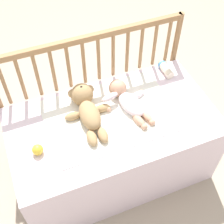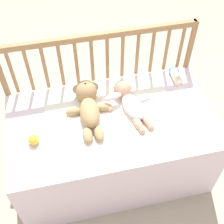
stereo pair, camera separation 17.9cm
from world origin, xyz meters
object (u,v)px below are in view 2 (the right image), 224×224
(toy_ball, at_px, (33,140))
(baby_bottle, at_px, (175,75))
(teddy_bear, at_px, (88,104))
(baby, at_px, (130,102))

(toy_ball, bearing_deg, baby_bottle, 18.88)
(teddy_bear, distance_m, baby, 0.25)
(baby_bottle, height_order, toy_ball, toy_ball)
(baby, relative_size, baby_bottle, 2.42)
(teddy_bear, bearing_deg, baby, -5.33)
(teddy_bear, height_order, baby_bottle, teddy_bear)
(teddy_bear, distance_m, toy_ball, 0.37)
(teddy_bear, height_order, toy_ball, teddy_bear)
(toy_ball, bearing_deg, teddy_bear, 26.07)
(baby, relative_size, toy_ball, 6.24)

